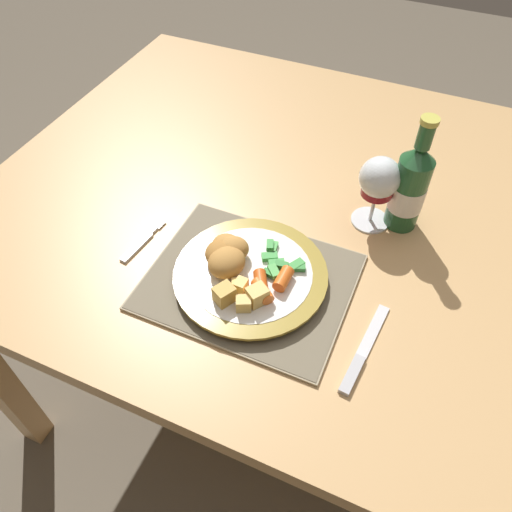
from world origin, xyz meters
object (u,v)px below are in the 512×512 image
at_px(dinner_plate, 251,275).
at_px(wine_glass, 379,181).
at_px(bottle, 410,187).
at_px(fork, 140,244).
at_px(table_knife, 361,355).
at_px(dining_table, 288,223).

height_order(dinner_plate, wine_glass, wine_glass).
relative_size(wine_glass, bottle, 0.63).
distance_m(fork, table_knife, 0.45).
height_order(table_knife, bottle, bottle).
relative_size(dining_table, bottle, 5.24).
bearing_deg(bottle, dining_table, -177.69).
relative_size(dinner_plate, bottle, 1.14).
relative_size(dinner_plate, fork, 2.19).
bearing_deg(wine_glass, table_knife, -77.40).
height_order(dinner_plate, table_knife, dinner_plate).
height_order(dining_table, bottle, bottle).
xyz_separation_m(dinner_plate, wine_glass, (0.15, 0.23, 0.08)).
height_order(dinner_plate, fork, dinner_plate).
xyz_separation_m(fork, wine_glass, (0.38, 0.24, 0.10)).
bearing_deg(fork, dinner_plate, 0.77).
distance_m(fork, bottle, 0.51).
bearing_deg(table_knife, dinner_plate, 162.92).
height_order(dinner_plate, bottle, bottle).
relative_size(dining_table, fork, 10.10).
xyz_separation_m(table_knife, wine_glass, (-0.07, 0.30, 0.10)).
height_order(wine_glass, bottle, bottle).
bearing_deg(fork, dining_table, 50.14).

